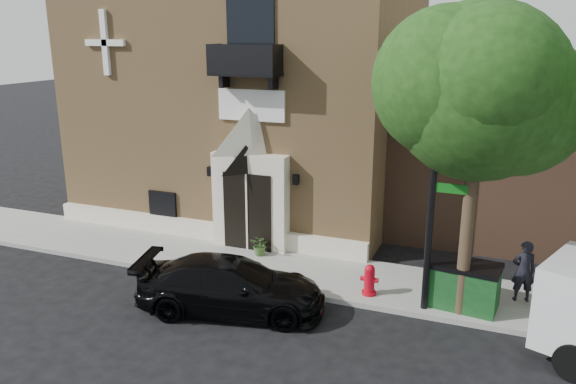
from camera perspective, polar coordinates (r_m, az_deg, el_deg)
name	(u,v)px	position (r m, az deg, el deg)	size (l,w,h in m)	color
ground	(243,288)	(16.58, -4.57, -9.67)	(120.00, 120.00, 0.00)	black
sidewalk	(294,271)	(17.44, 0.57, -8.00)	(42.00, 3.00, 0.15)	gray
church	(259,95)	(23.56, -2.99, 9.79)	(12.20, 11.01, 9.30)	#AB8251
street_tree_left	(481,90)	(13.84, 19.00, 9.76)	(4.97, 4.38, 7.77)	#38281C
black_sedan	(231,286)	(15.05, -5.81, -9.46)	(2.02, 4.96, 1.44)	black
street_sign	(433,190)	(14.38, 14.54, 0.21)	(1.02, 1.02, 6.42)	black
fire_hydrant	(369,280)	(15.80, 8.27, -8.82)	(0.50, 0.40, 0.88)	#B40617
dumpster	(462,284)	(15.62, 17.28, -8.95)	(1.98, 1.28, 1.22)	#103D16
planter	(260,245)	(18.30, -2.81, -5.42)	(0.62, 0.54, 0.69)	#41622D
pedestrian_near	(523,271)	(16.39, 22.81, -7.41)	(0.62, 0.41, 1.71)	black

